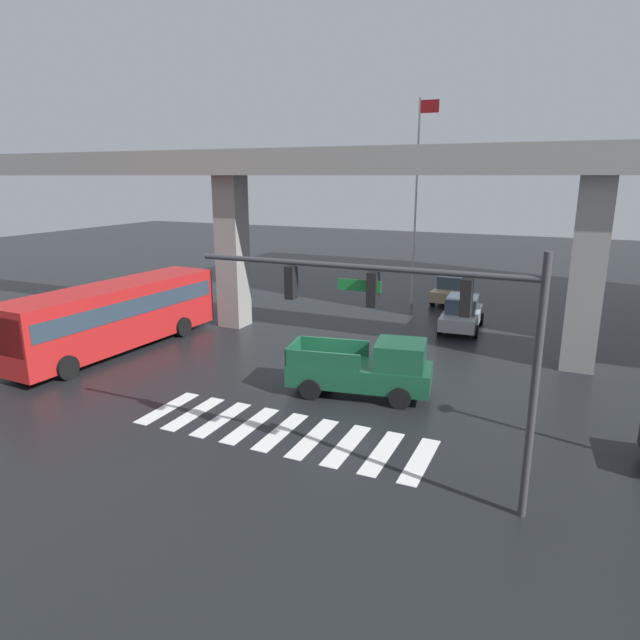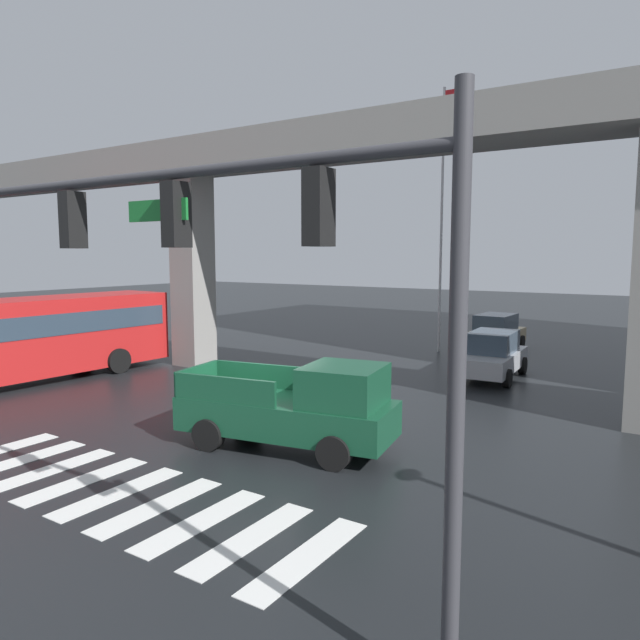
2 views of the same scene
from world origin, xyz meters
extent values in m
plane|color=black|center=(0.00, 0.00, 0.00)|extent=(120.00, 120.00, 0.00)
cube|color=silver|center=(-3.30, -4.51, 0.01)|extent=(0.55, 2.80, 0.01)
cube|color=silver|center=(-2.20, -4.51, 0.01)|extent=(0.55, 2.80, 0.01)
cube|color=silver|center=(-1.10, -4.51, 0.01)|extent=(0.55, 2.80, 0.01)
cube|color=silver|center=(0.00, -4.51, 0.01)|extent=(0.55, 2.80, 0.01)
cube|color=silver|center=(1.10, -4.51, 0.01)|extent=(0.55, 2.80, 0.01)
cube|color=silver|center=(2.20, -4.51, 0.01)|extent=(0.55, 2.80, 0.01)
cube|color=silver|center=(3.30, -4.51, 0.01)|extent=(0.55, 2.80, 0.01)
cube|color=silver|center=(4.40, -4.51, 0.01)|extent=(0.55, 2.80, 0.01)
cube|color=gray|center=(0.00, 5.76, 8.34)|extent=(56.02, 2.57, 1.20)
cube|color=gray|center=(-8.30, 5.76, 3.87)|extent=(1.30, 1.30, 7.74)
cube|color=#14472D|center=(1.13, -0.60, 0.78)|extent=(5.35, 2.75, 0.80)
cube|color=#14472D|center=(2.56, -0.35, 1.63)|extent=(1.97, 2.01, 0.90)
cube|color=#3F5160|center=(3.02, -0.27, 1.63)|extent=(0.39, 1.66, 0.77)
cube|color=#14472D|center=(-0.15, 0.06, 1.48)|extent=(2.63, 0.55, 0.60)
cube|color=#14472D|center=(0.15, -1.66, 1.48)|extent=(2.63, 0.55, 0.60)
cube|color=#14472D|center=(-1.34, -1.03, 1.48)|extent=(0.40, 1.74, 0.60)
cylinder|color=black|center=(2.53, 0.56, 0.38)|extent=(0.80, 0.41, 0.76)
cylinder|color=black|center=(2.84, -1.22, 0.38)|extent=(0.80, 0.41, 0.76)
cylinder|color=black|center=(-0.59, 0.02, 0.38)|extent=(0.80, 0.41, 0.76)
cylinder|color=black|center=(-0.28, -1.76, 0.38)|extent=(0.80, 0.41, 0.76)
cube|color=red|center=(-10.86, -0.04, 1.64)|extent=(3.01, 10.91, 2.70)
cube|color=#2D3D4C|center=(-10.86, -0.04, 2.11)|extent=(3.03, 10.37, 0.76)
cylinder|color=black|center=(-9.49, 2.87, 0.48)|extent=(0.40, 0.98, 0.96)
cylinder|color=black|center=(-11.94, 2.99, 0.48)|extent=(0.40, 0.98, 0.96)
cube|color=tan|center=(1.07, 16.12, 0.64)|extent=(1.88, 4.35, 0.64)
cube|color=#384756|center=(1.07, 16.22, 1.34)|extent=(1.56, 2.28, 0.76)
cylinder|color=black|center=(1.89, 14.76, 0.32)|extent=(0.26, 0.65, 0.64)
cylinder|color=black|center=(0.17, 14.81, 0.32)|extent=(0.26, 0.65, 0.64)
cylinder|color=black|center=(1.97, 17.43, 0.32)|extent=(0.26, 0.65, 0.64)
cylinder|color=black|center=(0.25, 17.48, 0.32)|extent=(0.26, 0.65, 0.64)
cube|color=#A8AAAF|center=(2.82, 9.90, 0.64)|extent=(2.00, 4.39, 0.64)
cube|color=#384756|center=(2.81, 10.00, 1.34)|extent=(1.62, 2.32, 0.76)
cylinder|color=black|center=(3.75, 8.62, 0.32)|extent=(0.28, 0.65, 0.64)
cylinder|color=black|center=(2.03, 8.52, 0.32)|extent=(0.28, 0.65, 0.64)
cylinder|color=black|center=(3.60, 11.28, 0.32)|extent=(0.28, 0.65, 0.64)
cylinder|color=black|center=(1.88, 11.18, 0.32)|extent=(0.28, 0.65, 0.64)
cylinder|color=#38383D|center=(7.23, -6.05, 3.10)|extent=(0.18, 0.18, 6.20)
cylinder|color=#38383D|center=(2.93, -6.05, 5.60)|extent=(8.60, 0.14, 0.14)
cube|color=black|center=(5.63, -6.05, 5.08)|extent=(0.24, 0.32, 0.84)
sphere|color=orange|center=(5.63, -6.05, 5.08)|extent=(0.17, 0.17, 0.17)
cube|color=black|center=(3.43, -6.05, 5.08)|extent=(0.24, 0.32, 0.84)
sphere|color=orange|center=(3.43, -6.05, 5.08)|extent=(0.17, 0.17, 0.17)
cube|color=black|center=(1.23, -6.05, 5.08)|extent=(0.24, 0.32, 0.84)
sphere|color=orange|center=(1.23, -6.05, 5.08)|extent=(0.17, 0.17, 0.17)
cube|color=#19722D|center=(3.07, -6.05, 5.15)|extent=(1.10, 0.04, 0.28)
cylinder|color=silver|center=(-1.03, 14.36, 6.00)|extent=(0.12, 0.12, 12.00)
cube|color=red|center=(-0.48, 14.36, 11.50)|extent=(1.10, 0.04, 0.70)
camera|label=1|loc=(7.66, -18.44, 7.71)|focal=31.22mm
camera|label=2|loc=(9.16, -11.42, 4.58)|focal=32.82mm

